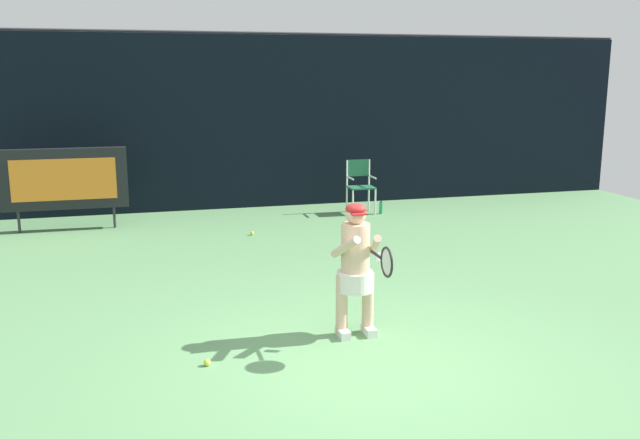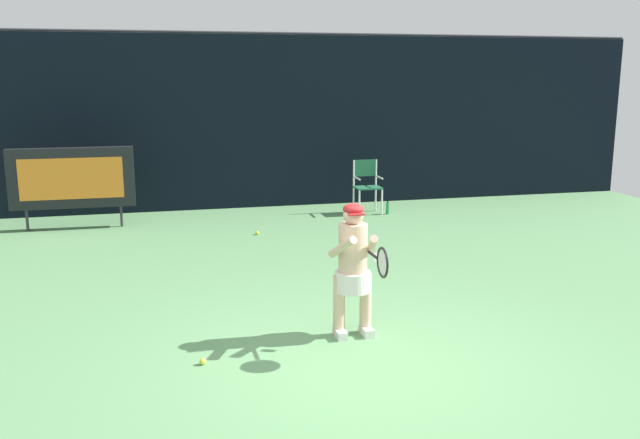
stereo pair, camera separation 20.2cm
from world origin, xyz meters
The scene contains 9 objects.
ground centered at (0.00, -0.19, -0.01)m, with size 18.00×22.00×0.03m.
backdrop_screen centered at (0.00, 8.50, 1.81)m, with size 18.00×0.12×3.66m.
scoreboard centered at (-3.30, 7.15, 0.95)m, with size 2.20×0.21×1.50m.
umpire_chair centered at (2.38, 7.30, 0.62)m, with size 0.52×0.44×1.08m.
water_bottle centered at (2.76, 7.05, 0.12)m, with size 0.07×0.07×0.27m.
tennis_player centered at (0.17, 0.85, 0.80)m, with size 0.53×0.61×1.47m.
tennis_racket centered at (0.27, 0.23, 0.99)m, with size 0.03×0.60×0.31m.
tennis_ball_loose centered at (-0.11, 5.86, 0.03)m, with size 0.07×0.07×0.07m.
tennis_ball_spare centered at (-1.49, 0.44, 0.03)m, with size 0.07×0.07×0.07m.
Camera 2 is at (-1.90, -6.01, 2.81)m, focal length 38.74 mm.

